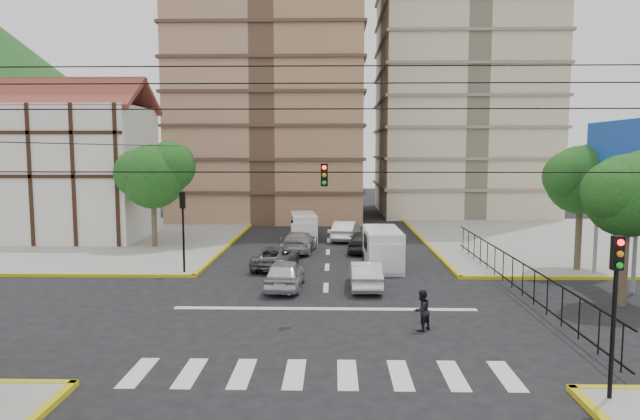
{
  "coord_description": "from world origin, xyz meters",
  "views": [
    {
      "loc": [
        0.37,
        -22.68,
        6.76
      ],
      "look_at": [
        -0.26,
        3.8,
        4.0
      ],
      "focal_mm": 32.0,
      "sensor_mm": 36.0,
      "label": 1
    }
  ],
  "objects_px": {
    "car_silver_front_left": "(285,274)",
    "pedestrian_crosswalk": "(422,310)",
    "traffic_light_se": "(615,290)",
    "traffic_light_nw": "(183,218)",
    "van_right_lane": "(383,250)",
    "van_left_lane": "(304,228)",
    "car_white_front_right": "(365,274)"
  },
  "relations": [
    {
      "from": "traffic_light_nw",
      "to": "pedestrian_crosswalk",
      "type": "distance_m",
      "value": 15.08
    },
    {
      "from": "traffic_light_se",
      "to": "van_left_lane",
      "type": "relative_size",
      "value": 0.94
    },
    {
      "from": "van_right_lane",
      "to": "car_white_front_right",
      "type": "bearing_deg",
      "value": -106.03
    },
    {
      "from": "traffic_light_se",
      "to": "car_silver_front_left",
      "type": "bearing_deg",
      "value": 127.91
    },
    {
      "from": "van_right_lane",
      "to": "pedestrian_crosswalk",
      "type": "distance_m",
      "value": 11.4
    },
    {
      "from": "traffic_light_se",
      "to": "pedestrian_crosswalk",
      "type": "distance_m",
      "value": 7.73
    },
    {
      "from": "van_right_lane",
      "to": "car_silver_front_left",
      "type": "xyz_separation_m",
      "value": [
        -5.22,
        -4.92,
        -0.36
      ]
    },
    {
      "from": "van_left_lane",
      "to": "car_silver_front_left",
      "type": "relative_size",
      "value": 1.09
    },
    {
      "from": "car_silver_front_left",
      "to": "van_right_lane",
      "type": "bearing_deg",
      "value": -134.28
    },
    {
      "from": "traffic_light_nw",
      "to": "van_left_lane",
      "type": "bearing_deg",
      "value": 63.77
    },
    {
      "from": "traffic_light_nw",
      "to": "van_left_lane",
      "type": "relative_size",
      "value": 0.94
    },
    {
      "from": "car_silver_front_left",
      "to": "pedestrian_crosswalk",
      "type": "height_order",
      "value": "pedestrian_crosswalk"
    },
    {
      "from": "van_right_lane",
      "to": "car_white_front_right",
      "type": "distance_m",
      "value": 4.95
    },
    {
      "from": "traffic_light_nw",
      "to": "car_silver_front_left",
      "type": "distance_m",
      "value": 6.95
    },
    {
      "from": "traffic_light_se",
      "to": "van_left_lane",
      "type": "distance_m",
      "value": 29.32
    },
    {
      "from": "van_right_lane",
      "to": "pedestrian_crosswalk",
      "type": "relative_size",
      "value": 3.21
    },
    {
      "from": "traffic_light_se",
      "to": "van_right_lane",
      "type": "height_order",
      "value": "traffic_light_se"
    },
    {
      "from": "car_silver_front_left",
      "to": "pedestrian_crosswalk",
      "type": "xyz_separation_m",
      "value": [
        5.7,
        -6.47,
        0.05
      ]
    },
    {
      "from": "van_right_lane",
      "to": "pedestrian_crosswalk",
      "type": "bearing_deg",
      "value": -88.74
    },
    {
      "from": "van_right_lane",
      "to": "van_left_lane",
      "type": "bearing_deg",
      "value": 115.66
    },
    {
      "from": "car_silver_front_left",
      "to": "pedestrian_crosswalk",
      "type": "relative_size",
      "value": 2.75
    },
    {
      "from": "traffic_light_se",
      "to": "car_white_front_right",
      "type": "relative_size",
      "value": 1.04
    },
    {
      "from": "car_silver_front_left",
      "to": "car_white_front_right",
      "type": "height_order",
      "value": "car_silver_front_left"
    },
    {
      "from": "car_silver_front_left",
      "to": "traffic_light_nw",
      "type": "bearing_deg",
      "value": -25.02
    },
    {
      "from": "traffic_light_nw",
      "to": "pedestrian_crosswalk",
      "type": "xyz_separation_m",
      "value": [
        11.5,
        -9.47,
        -2.33
      ]
    },
    {
      "from": "traffic_light_se",
      "to": "traffic_light_nw",
      "type": "height_order",
      "value": "same"
    },
    {
      "from": "traffic_light_nw",
      "to": "car_white_front_right",
      "type": "bearing_deg",
      "value": -16.37
    },
    {
      "from": "pedestrian_crosswalk",
      "to": "car_white_front_right",
      "type": "bearing_deg",
      "value": -117.07
    },
    {
      "from": "traffic_light_se",
      "to": "van_left_lane",
      "type": "bearing_deg",
      "value": 109.35
    },
    {
      "from": "van_left_lane",
      "to": "car_white_front_right",
      "type": "bearing_deg",
      "value": -82.08
    },
    {
      "from": "van_right_lane",
      "to": "car_silver_front_left",
      "type": "bearing_deg",
      "value": -137.88
    },
    {
      "from": "van_left_lane",
      "to": "pedestrian_crosswalk",
      "type": "xyz_separation_m",
      "value": [
        5.59,
        -21.47,
        -0.2
      ]
    }
  ]
}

